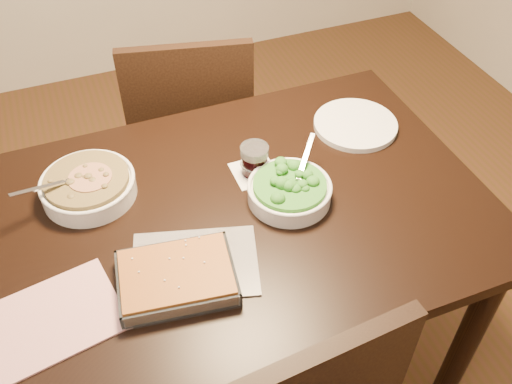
{
  "coord_description": "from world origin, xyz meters",
  "views": [
    {
      "loc": [
        -0.28,
        -0.97,
        1.81
      ],
      "look_at": [
        0.1,
        -0.01,
        0.8
      ],
      "focal_mm": 40.0,
      "sensor_mm": 36.0,
      "label": 1
    }
  ],
  "objects_px": {
    "table": "(221,237)",
    "dinner_plate": "(355,125)",
    "wine_tumbler": "(254,159)",
    "baking_dish": "(177,278)",
    "chair_far": "(191,128)",
    "broccoli_bowl": "(289,190)",
    "stew_bowl": "(88,186)"
  },
  "relations": [
    {
      "from": "chair_far",
      "to": "broccoli_bowl",
      "type": "bearing_deg",
      "value": 109.53
    },
    {
      "from": "stew_bowl",
      "to": "wine_tumbler",
      "type": "bearing_deg",
      "value": -10.0
    },
    {
      "from": "stew_bowl",
      "to": "dinner_plate",
      "type": "xyz_separation_m",
      "value": [
        0.79,
        0.0,
        -0.03
      ]
    },
    {
      "from": "table",
      "to": "broccoli_bowl",
      "type": "relative_size",
      "value": 6.25
    },
    {
      "from": "table",
      "to": "baking_dish",
      "type": "xyz_separation_m",
      "value": [
        -0.16,
        -0.18,
        0.12
      ]
    },
    {
      "from": "baking_dish",
      "to": "broccoli_bowl",
      "type": "bearing_deg",
      "value": 32.65
    },
    {
      "from": "dinner_plate",
      "to": "table",
      "type": "bearing_deg",
      "value": -159.11
    },
    {
      "from": "dinner_plate",
      "to": "chair_far",
      "type": "bearing_deg",
      "value": 129.12
    },
    {
      "from": "baking_dish",
      "to": "wine_tumbler",
      "type": "xyz_separation_m",
      "value": [
        0.3,
        0.29,
        0.02
      ]
    },
    {
      "from": "chair_far",
      "to": "baking_dish",
      "type": "bearing_deg",
      "value": 85.27
    },
    {
      "from": "table",
      "to": "stew_bowl",
      "type": "height_order",
      "value": "stew_bowl"
    },
    {
      "from": "baking_dish",
      "to": "dinner_plate",
      "type": "xyz_separation_m",
      "value": [
        0.66,
        0.37,
        -0.01
      ]
    },
    {
      "from": "broccoli_bowl",
      "to": "wine_tumbler",
      "type": "height_order",
      "value": "wine_tumbler"
    },
    {
      "from": "broccoli_bowl",
      "to": "baking_dish",
      "type": "height_order",
      "value": "broccoli_bowl"
    },
    {
      "from": "table",
      "to": "dinner_plate",
      "type": "xyz_separation_m",
      "value": [
        0.5,
        0.19,
        0.1
      ]
    },
    {
      "from": "wine_tumbler",
      "to": "dinner_plate",
      "type": "distance_m",
      "value": 0.37
    },
    {
      "from": "wine_tumbler",
      "to": "chair_far",
      "type": "distance_m",
      "value": 0.63
    },
    {
      "from": "wine_tumbler",
      "to": "chair_far",
      "type": "relative_size",
      "value": 0.1
    },
    {
      "from": "dinner_plate",
      "to": "wine_tumbler",
      "type": "bearing_deg",
      "value": -167.4
    },
    {
      "from": "table",
      "to": "dinner_plate",
      "type": "height_order",
      "value": "dinner_plate"
    },
    {
      "from": "dinner_plate",
      "to": "chair_far",
      "type": "xyz_separation_m",
      "value": [
        -0.39,
        0.48,
        -0.25
      ]
    },
    {
      "from": "table",
      "to": "dinner_plate",
      "type": "relative_size",
      "value": 5.61
    },
    {
      "from": "dinner_plate",
      "to": "chair_far",
      "type": "height_order",
      "value": "chair_far"
    },
    {
      "from": "baking_dish",
      "to": "chair_far",
      "type": "height_order",
      "value": "chair_far"
    },
    {
      "from": "wine_tumbler",
      "to": "dinner_plate",
      "type": "relative_size",
      "value": 0.35
    },
    {
      "from": "table",
      "to": "dinner_plate",
      "type": "distance_m",
      "value": 0.54
    },
    {
      "from": "table",
      "to": "broccoli_bowl",
      "type": "xyz_separation_m",
      "value": [
        0.19,
        -0.02,
        0.13
      ]
    },
    {
      "from": "stew_bowl",
      "to": "table",
      "type": "bearing_deg",
      "value": -32.06
    },
    {
      "from": "table",
      "to": "baking_dish",
      "type": "distance_m",
      "value": 0.27
    },
    {
      "from": "table",
      "to": "chair_far",
      "type": "height_order",
      "value": "chair_far"
    },
    {
      "from": "stew_bowl",
      "to": "broccoli_bowl",
      "type": "distance_m",
      "value": 0.53
    },
    {
      "from": "table",
      "to": "wine_tumbler",
      "type": "bearing_deg",
      "value": 38.23
    }
  ]
}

